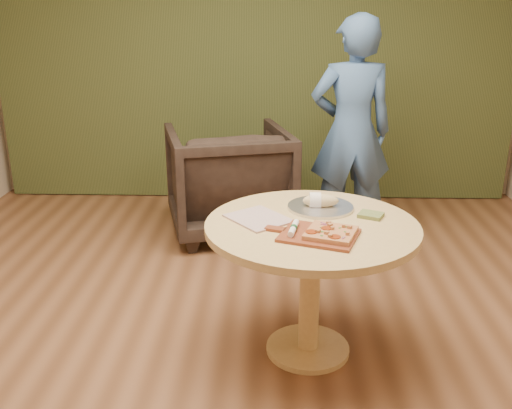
{
  "coord_description": "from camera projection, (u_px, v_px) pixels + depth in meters",
  "views": [
    {
      "loc": [
        0.17,
        -2.48,
        1.8
      ],
      "look_at": [
        0.09,
        0.25,
        0.83
      ],
      "focal_mm": 40.0,
      "sensor_mm": 36.0,
      "label": 1
    }
  ],
  "objects": [
    {
      "name": "room_shell",
      "position": [
        234.0,
        100.0,
        2.48
      ],
      "size": [
        5.04,
        6.04,
        2.84
      ],
      "color": "brown",
      "rests_on": "ground"
    },
    {
      "name": "curtain",
      "position": [
        255.0,
        50.0,
        5.21
      ],
      "size": [
        4.8,
        0.14,
        2.78
      ],
      "primitive_type": "cube",
      "color": "#323B1B",
      "rests_on": "ground"
    },
    {
      "name": "pedestal_table",
      "position": [
        311.0,
        249.0,
        2.93
      ],
      "size": [
        1.09,
        1.09,
        0.75
      ],
      "rotation": [
        0.0,
        0.0,
        -0.25
      ],
      "color": "#DBB470",
      "rests_on": "ground"
    },
    {
      "name": "pizza_paddle",
      "position": [
        317.0,
        235.0,
        2.71
      ],
      "size": [
        0.47,
        0.38,
        0.01
      ],
      "rotation": [
        0.0,
        0.0,
        -0.34
      ],
      "color": "brown",
      "rests_on": "pedestal_table"
    },
    {
      "name": "flatbread_pizza",
      "position": [
        331.0,
        233.0,
        2.69
      ],
      "size": [
        0.28,
        0.28,
        0.04
      ],
      "rotation": [
        0.0,
        0.0,
        -0.34
      ],
      "color": "#BB7C49",
      "rests_on": "pizza_paddle"
    },
    {
      "name": "cutlery_roll",
      "position": [
        294.0,
        228.0,
        2.73
      ],
      "size": [
        0.06,
        0.2,
        0.03
      ],
      "rotation": [
        0.0,
        0.0,
        -0.19
      ],
      "color": "white",
      "rests_on": "pizza_paddle"
    },
    {
      "name": "newspaper",
      "position": [
        259.0,
        219.0,
        2.93
      ],
      "size": [
        0.38,
        0.39,
        0.01
      ],
      "primitive_type": "cube",
      "rotation": [
        0.0,
        0.0,
        -0.9
      ],
      "color": "silver",
      "rests_on": "pedestal_table"
    },
    {
      "name": "serving_tray",
      "position": [
        320.0,
        207.0,
        3.09
      ],
      "size": [
        0.36,
        0.36,
        0.02
      ],
      "color": "silver",
      "rests_on": "pedestal_table"
    },
    {
      "name": "bread_roll",
      "position": [
        319.0,
        201.0,
        3.07
      ],
      "size": [
        0.19,
        0.09,
        0.09
      ],
      "color": "#D9BF84",
      "rests_on": "serving_tray"
    },
    {
      "name": "green_packet",
      "position": [
        371.0,
        215.0,
        2.96
      ],
      "size": [
        0.15,
        0.14,
        0.02
      ],
      "primitive_type": "cube",
      "rotation": [
        0.0,
        0.0,
        -0.44
      ],
      "color": "#4F5E2A",
      "rests_on": "pedestal_table"
    },
    {
      "name": "armchair",
      "position": [
        229.0,
        175.0,
        4.64
      ],
      "size": [
        1.13,
        1.09,
        0.96
      ],
      "primitive_type": "imported",
      "rotation": [
        0.0,
        0.0,
        3.4
      ],
      "color": "black",
      "rests_on": "ground"
    },
    {
      "name": "person_standing",
      "position": [
        351.0,
        132.0,
        4.37
      ],
      "size": [
        0.67,
        0.47,
        1.74
      ],
      "primitive_type": "imported",
      "rotation": [
        0.0,
        0.0,
        3.23
      ],
      "color": "#406498",
      "rests_on": "ground"
    }
  ]
}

